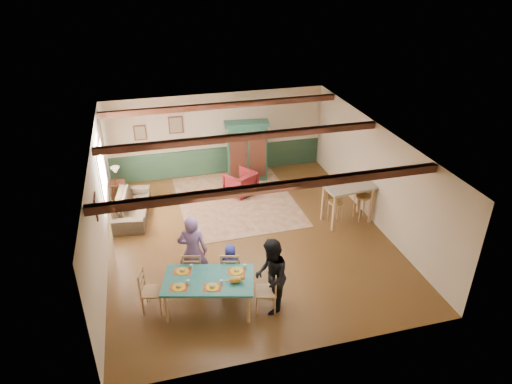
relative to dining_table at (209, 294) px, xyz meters
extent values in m
plane|color=#472B14|center=(1.40, 2.41, -0.38)|extent=(8.00, 8.00, 0.00)
cube|color=beige|center=(1.40, 6.41, 0.97)|extent=(7.00, 0.02, 2.70)
cube|color=beige|center=(-2.10, 2.41, 0.97)|extent=(0.02, 8.00, 2.70)
cube|color=beige|center=(4.90, 2.41, 0.97)|extent=(0.02, 8.00, 2.70)
cube|color=white|center=(1.40, 2.41, 2.32)|extent=(7.00, 8.00, 0.02)
cube|color=#203B28|center=(1.40, 6.39, 0.07)|extent=(6.95, 0.03, 0.90)
cube|color=#33170E|center=(1.40, 0.11, 2.23)|extent=(6.95, 0.16, 0.16)
cube|color=#33170E|center=(1.40, 2.81, 2.23)|extent=(6.95, 0.16, 0.16)
cube|color=#33170E|center=(1.40, 5.41, 2.23)|extent=(6.95, 0.16, 0.16)
imported|color=#7B5A9A|center=(-0.19, 0.88, 0.49)|extent=(0.72, 0.56, 1.74)
imported|color=black|center=(1.22, -0.32, 0.45)|extent=(0.81, 0.94, 1.66)
imported|color=navy|center=(0.59, 0.68, 0.13)|extent=(0.56, 0.44, 1.01)
cube|color=tan|center=(1.53, 4.34, -0.37)|extent=(3.41, 4.02, 0.01)
cube|color=#17392D|center=(2.20, 5.71, 0.59)|extent=(1.42, 0.70, 1.94)
imported|color=#490E14|center=(1.76, 4.76, -0.01)|extent=(1.10, 1.11, 0.74)
imported|color=#3C3225|center=(-1.46, 4.26, -0.07)|extent=(1.10, 2.20, 0.62)
camera|label=1|loc=(-0.92, -7.25, 6.24)|focal=32.00mm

